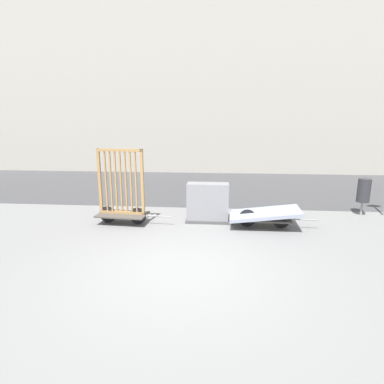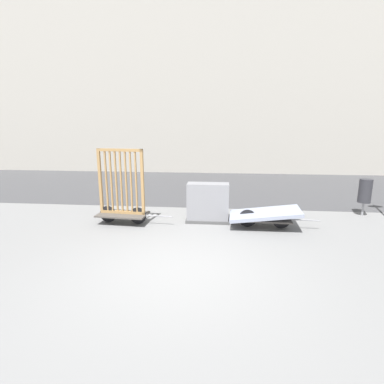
# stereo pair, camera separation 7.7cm
# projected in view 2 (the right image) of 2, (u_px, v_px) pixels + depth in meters

# --- Properties ---
(ground_plane) EXTENTS (60.00, 60.00, 0.00)m
(ground_plane) POSITION_uv_depth(u_px,v_px,m) (179.00, 269.00, 5.44)
(ground_plane) COLOR slate
(road_strip) EXTENTS (56.00, 7.09, 0.01)m
(road_strip) POSITION_uv_depth(u_px,v_px,m) (204.00, 186.00, 12.88)
(road_strip) COLOR #424244
(road_strip) RESTS_ON ground_plane
(building_facade) EXTENTS (48.00, 4.00, 9.11)m
(building_facade) POSITION_uv_depth(u_px,v_px,m) (210.00, 90.00, 17.27)
(building_facade) COLOR #B2ADA3
(building_facade) RESTS_ON ground_plane
(bike_cart_with_bedframe) EXTENTS (2.01, 0.80, 1.97)m
(bike_cart_with_bedframe) POSITION_uv_depth(u_px,v_px,m) (122.00, 199.00, 7.83)
(bike_cart_with_bedframe) COLOR #4C4742
(bike_cart_with_bedframe) RESTS_ON ground_plane
(bike_cart_with_mattress) EXTENTS (2.24, 1.04, 0.53)m
(bike_cart_with_mattress) POSITION_uv_depth(u_px,v_px,m) (265.00, 215.00, 7.56)
(bike_cart_with_mattress) COLOR #4C4742
(bike_cart_with_mattress) RESTS_ON ground_plane
(utility_cabinet) EXTENTS (1.16, 0.49, 1.05)m
(utility_cabinet) POSITION_uv_depth(u_px,v_px,m) (208.00, 204.00, 7.99)
(utility_cabinet) COLOR #4C4C4C
(utility_cabinet) RESTS_ON ground_plane
(trash_bin) EXTENTS (0.35, 0.35, 1.07)m
(trash_bin) POSITION_uv_depth(u_px,v_px,m) (365.00, 191.00, 8.48)
(trash_bin) COLOR gray
(trash_bin) RESTS_ON ground_plane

